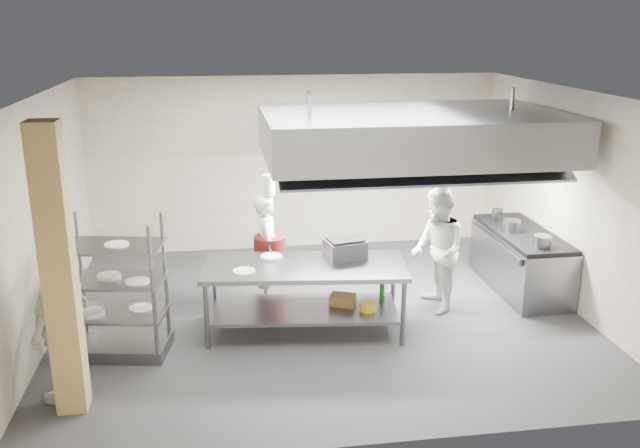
{
  "coord_description": "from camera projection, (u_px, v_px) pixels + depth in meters",
  "views": [
    {
      "loc": [
        -1.29,
        -8.43,
        3.89
      ],
      "look_at": [
        0.01,
        0.2,
        1.24
      ],
      "focal_mm": 38.0,
      "sensor_mm": 36.0,
      "label": 1
    }
  ],
  "objects": [
    {
      "name": "pass_rack",
      "position": [
        116.0,
        288.0,
        8.0
      ],
      "size": [
        1.23,
        0.85,
        1.69
      ],
      "primitive_type": null,
      "rotation": [
        0.0,
        0.0,
        -0.18
      ],
      "color": "slate",
      "rests_on": "floor"
    },
    {
      "name": "ceiling",
      "position": [
        321.0,
        94.0,
        8.42
      ],
      "size": [
        7.0,
        7.0,
        0.0
      ],
      "primitive_type": "plane",
      "rotation": [
        3.14,
        0.0,
        0.0
      ],
      "color": "silver",
      "rests_on": "wall_back"
    },
    {
      "name": "hood_strip_b",
      "position": [
        474.0,
        155.0,
        9.38
      ],
      "size": [
        1.6,
        0.12,
        0.04
      ],
      "primitive_type": "cube",
      "color": "white",
      "rests_on": "exhaust_hood"
    },
    {
      "name": "range_top",
      "position": [
        523.0,
        233.0,
        9.95
      ],
      "size": [
        0.78,
        1.96,
        0.06
      ],
      "primitive_type": "cube",
      "color": "black",
      "rests_on": "cooking_range"
    },
    {
      "name": "exhaust_hood",
      "position": [
        412.0,
        134.0,
        9.16
      ],
      "size": [
        4.0,
        2.5,
        0.6
      ],
      "primitive_type": "cube",
      "color": "gray",
      "rests_on": "ceiling"
    },
    {
      "name": "island",
      "position": [
        305.0,
        298.0,
        8.69
      ],
      "size": [
        2.67,
        1.35,
        0.91
      ],
      "primitive_type": null,
      "rotation": [
        0.0,
        0.0,
        -0.11
      ],
      "color": "gray",
      "rests_on": "floor"
    },
    {
      "name": "wall_left",
      "position": [
        42.0,
        221.0,
        8.36
      ],
      "size": [
        0.0,
        6.0,
        6.0
      ],
      "primitive_type": "plane",
      "rotation": [
        1.57,
        0.0,
        1.57
      ],
      "color": "#A0957F",
      "rests_on": "ground"
    },
    {
      "name": "cooking_range",
      "position": [
        520.0,
        262.0,
        10.08
      ],
      "size": [
        0.8,
        2.0,
        0.84
      ],
      "primitive_type": "cube",
      "color": "slate",
      "rests_on": "floor"
    },
    {
      "name": "plate_stack",
      "position": [
        119.0,
        311.0,
        8.09
      ],
      "size": [
        0.28,
        0.28,
        0.05
      ],
      "primitive_type": "cylinder",
      "color": "white",
      "rests_on": "pass_rack"
    },
    {
      "name": "wicker_basket",
      "position": [
        343.0,
        300.0,
        8.8
      ],
      "size": [
        0.38,
        0.33,
        0.14
      ],
      "primitive_type": "cube",
      "rotation": [
        0.0,
        0.0,
        -0.4
      ],
      "color": "olive",
      "rests_on": "island_undershelf"
    },
    {
      "name": "wall_right",
      "position": [
        571.0,
        199.0,
        9.36
      ],
      "size": [
        0.0,
        6.0,
        6.0
      ],
      "primitive_type": "plane",
      "rotation": [
        1.57,
        0.0,
        -1.57
      ],
      "color": "#A0957F",
      "rests_on": "ground"
    },
    {
      "name": "stockpot",
      "position": [
        512.0,
        226.0,
        9.91
      ],
      "size": [
        0.25,
        0.25,
        0.18
      ],
      "primitive_type": "cylinder",
      "color": "slate",
      "rests_on": "range_top"
    },
    {
      "name": "chef_line",
      "position": [
        437.0,
        251.0,
        9.24
      ],
      "size": [
        0.67,
        0.85,
        1.72
      ],
      "primitive_type": "imported",
      "rotation": [
        0.0,
        0.0,
        -1.55
      ],
      "color": "silver",
      "rests_on": "floor"
    },
    {
      "name": "island_worktop",
      "position": [
        305.0,
        267.0,
        8.57
      ],
      "size": [
        2.67,
        1.35,
        0.06
      ],
      "primitive_type": "cube",
      "rotation": [
        0.0,
        0.0,
        -0.11
      ],
      "color": "gray",
      "rests_on": "island"
    },
    {
      "name": "wall_back",
      "position": [
        295.0,
        163.0,
        11.7
      ],
      "size": [
        7.0,
        0.0,
        7.0
      ],
      "primitive_type": "plane",
      "rotation": [
        1.57,
        0.0,
        0.0
      ],
      "color": "#A0957F",
      "rests_on": "ground"
    },
    {
      "name": "griddle",
      "position": [
        345.0,
        249.0,
        8.78
      ],
      "size": [
        0.56,
        0.47,
        0.24
      ],
      "primitive_type": "cube",
      "rotation": [
        0.0,
        0.0,
        0.21
      ],
      "color": "slate",
      "rests_on": "island_worktop"
    },
    {
      "name": "wall_shelf",
      "position": [
        399.0,
        162.0,
        11.8
      ],
      "size": [
        1.5,
        0.28,
        0.04
      ],
      "primitive_type": "cube",
      "color": "gray",
      "rests_on": "wall_back"
    },
    {
      "name": "column",
      "position": [
        59.0,
        273.0,
        6.64
      ],
      "size": [
        0.3,
        0.3,
        3.0
      ],
      "primitive_type": "cube",
      "color": "tan",
      "rests_on": "floor"
    },
    {
      "name": "island_undershelf",
      "position": [
        305.0,
        309.0,
        8.73
      ],
      "size": [
        2.46,
        1.22,
        0.04
      ],
      "primitive_type": "cube",
      "rotation": [
        0.0,
        0.0,
        -0.11
      ],
      "color": "slate",
      "rests_on": "island"
    },
    {
      "name": "chef_head",
      "position": [
        268.0,
        250.0,
        9.45
      ],
      "size": [
        0.4,
        0.6,
        1.61
      ],
      "primitive_type": "imported",
      "rotation": [
        0.0,
        0.0,
        1.54
      ],
      "color": "silver",
      "rests_on": "floor"
    },
    {
      "name": "chef_plating",
      "position": [
        61.0,
        322.0,
        7.04
      ],
      "size": [
        0.7,
        1.09,
        1.73
      ],
      "primitive_type": "imported",
      "rotation": [
        0.0,
        0.0,
        -1.87
      ],
      "color": "silver",
      "rests_on": "floor"
    },
    {
      "name": "hood_strip_a",
      "position": [
        346.0,
        159.0,
        9.12
      ],
      "size": [
        1.6,
        0.12,
        0.04
      ],
      "primitive_type": "cube",
      "color": "white",
      "rests_on": "exhaust_hood"
    },
    {
      "name": "floor",
      "position": [
        321.0,
        315.0,
        9.29
      ],
      "size": [
        7.0,
        7.0,
        0.0
      ],
      "primitive_type": "plane",
      "color": "#2C2C2E",
      "rests_on": "ground"
    }
  ]
}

